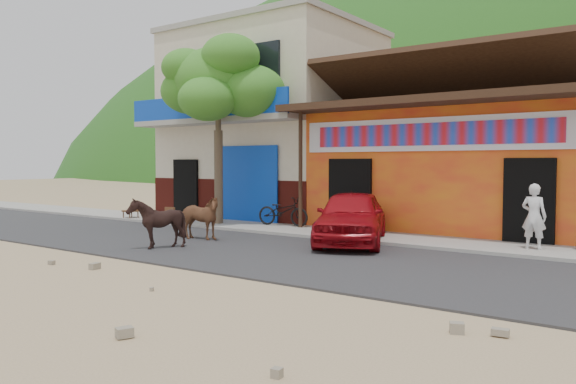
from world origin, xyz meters
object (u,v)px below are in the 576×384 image
cow_tan (198,218)px  cafe_chair_left (131,204)px  cow_dark (157,223)px  red_car (351,217)px  cafe_chair_right (167,208)px  tree (218,130)px  scooter (283,211)px  pedestrian (534,216)px

cow_tan → cafe_chair_left: 6.06m
cow_dark → cow_tan: bearing=169.1°
red_car → cafe_chair_right: 7.39m
cow_dark → red_car: 4.80m
tree → red_car: (5.46, -1.00, -2.40)m
cow_tan → cow_dark: (0.30, -1.67, 0.03)m
cow_tan → red_car: size_ratio=0.35×
red_car → cafe_chair_left: bearing=153.6°
cafe_chair_left → cafe_chair_right: 1.89m
red_car → cafe_chair_left: red_car is taller
cow_tan → scooter: (0.31, 3.39, -0.04)m
red_car → pedestrian: pedestrian is taller
scooter → cafe_chair_right: bearing=98.6°
tree → pedestrian: tree is taller
red_car → scooter: red_car is taller
cow_dark → scooter: size_ratio=0.70×
pedestrian → cafe_chair_left: 13.35m
cow_dark → pedestrian: bearing=100.8°
cow_tan → scooter: cow_tan is taller
cow_tan → red_car: 4.05m
pedestrian → cafe_chair_left: pedestrian is taller
scooter → cow_dark: bearing=173.0°
cow_dark → cafe_chair_left: cow_dark is taller
cow_dark → pedestrian: 8.73m
red_car → tree: bearing=146.3°
cow_tan → cafe_chair_right: bearing=46.0°
tree → cafe_chair_left: 4.58m
red_car → scooter: bearing=130.9°
tree → cafe_chair_left: (-3.80, -0.50, -2.52)m
red_car → cow_tan: bearing=-177.3°
cow_tan → pedestrian: 8.25m
cow_tan → scooter: 3.40m
red_car → pedestrian: 4.23m
cafe_chair_left → pedestrian: bearing=4.0°
cow_tan → red_car: red_car is taller
tree → cafe_chair_right: size_ratio=6.98×
pedestrian → cafe_chair_right: size_ratio=1.74×
cafe_chair_right → cow_dark: bearing=-56.1°
cow_dark → scooter: bearing=158.8°
tree → cow_dark: tree is taller
red_car → cow_dark: bearing=-157.4°
red_car → cafe_chair_right: (-7.37, 0.50, -0.17)m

